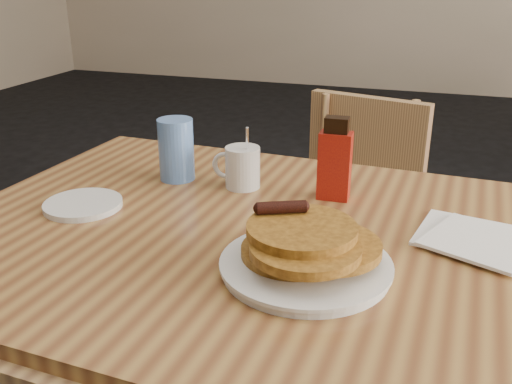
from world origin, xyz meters
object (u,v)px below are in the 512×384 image
(pancake_plate, at_px, (306,254))
(chair_main_far, at_px, (358,211))
(blue_tumbler, at_px, (176,149))
(main_table, at_px, (290,256))
(coffee_mug, at_px, (242,166))
(syrup_bottle, at_px, (335,162))

(pancake_plate, bearing_deg, chair_main_far, 92.22)
(chair_main_far, relative_size, blue_tumbler, 6.05)
(main_table, distance_m, coffee_mug, 0.27)
(main_table, xyz_separation_m, pancake_plate, (0.06, -0.11, 0.07))
(pancake_plate, bearing_deg, main_table, 116.25)
(chair_main_far, bearing_deg, coffee_mug, -94.61)
(chair_main_far, distance_m, coffee_mug, 0.64)
(chair_main_far, relative_size, coffee_mug, 5.92)
(main_table, distance_m, blue_tumbler, 0.39)
(pancake_plate, height_order, blue_tumbler, blue_tumbler)
(main_table, bearing_deg, syrup_bottle, 79.53)
(coffee_mug, height_order, blue_tumbler, coffee_mug)
(chair_main_far, bearing_deg, syrup_bottle, -73.66)
(coffee_mug, relative_size, syrup_bottle, 0.82)
(main_table, relative_size, chair_main_far, 1.65)
(coffee_mug, bearing_deg, blue_tumbler, -170.21)
(chair_main_far, height_order, blue_tumbler, blue_tumbler)
(coffee_mug, relative_size, blue_tumbler, 1.02)
(syrup_bottle, bearing_deg, chair_main_far, 89.72)
(pancake_plate, relative_size, syrup_bottle, 1.58)
(pancake_plate, height_order, coffee_mug, coffee_mug)
(pancake_plate, xyz_separation_m, syrup_bottle, (-0.02, 0.31, 0.05))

